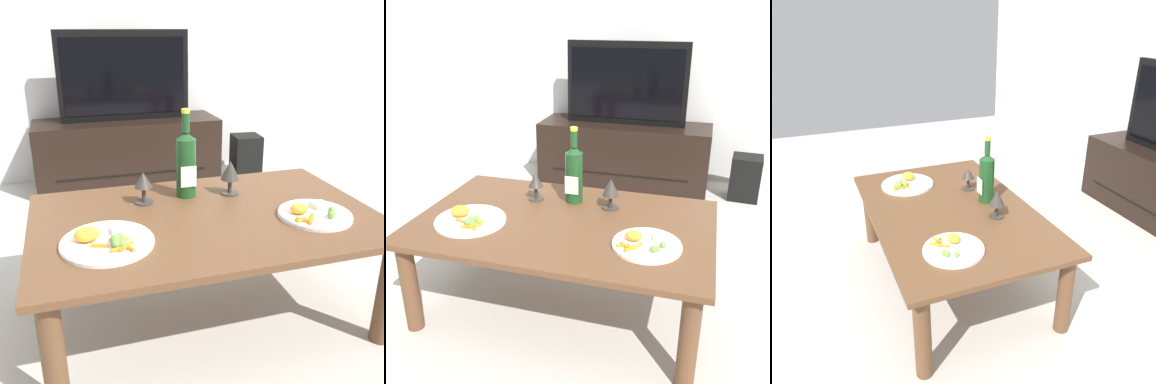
# 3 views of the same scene
# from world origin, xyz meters

# --- Properties ---
(ground_plane) EXTENTS (6.40, 6.40, 0.00)m
(ground_plane) POSITION_xyz_m (0.00, 0.00, 0.00)
(ground_plane) COLOR #B7B2A8
(dining_table) EXTENTS (1.26, 0.80, 0.43)m
(dining_table) POSITION_xyz_m (0.00, 0.00, 0.37)
(dining_table) COLOR brown
(dining_table) RESTS_ON ground_plane
(tv_stand) EXTENTS (1.26, 0.42, 0.47)m
(tv_stand) POSITION_xyz_m (-0.05, 1.60, 0.24)
(tv_stand) COLOR black
(tv_stand) RESTS_ON ground_plane
(tv_screen) EXTENTS (0.88, 0.05, 0.59)m
(tv_screen) POSITION_xyz_m (-0.05, 1.60, 0.77)
(tv_screen) COLOR black
(tv_screen) RESTS_ON tv_stand
(floor_speaker) EXTENTS (0.22, 0.22, 0.31)m
(floor_speaker) POSITION_xyz_m (0.84, 1.55, 0.16)
(floor_speaker) COLOR black
(floor_speaker) RESTS_ON ground_plane
(wine_bottle) EXTENTS (0.08, 0.08, 0.36)m
(wine_bottle) POSITION_xyz_m (-0.02, 0.21, 0.57)
(wine_bottle) COLOR #19471E
(wine_bottle) RESTS_ON dining_table
(goblet_left) EXTENTS (0.07, 0.07, 0.13)m
(goblet_left) POSITION_xyz_m (-0.20, 0.18, 0.52)
(goblet_left) COLOR #38332D
(goblet_left) RESTS_ON dining_table
(goblet_right) EXTENTS (0.08, 0.08, 0.14)m
(goblet_right) POSITION_xyz_m (0.16, 0.18, 0.52)
(goblet_right) COLOR #38332D
(goblet_right) RESTS_ON dining_table
(dinner_plate_left) EXTENTS (0.30, 0.30, 0.06)m
(dinner_plate_left) POSITION_xyz_m (-0.38, -0.13, 0.44)
(dinner_plate_left) COLOR white
(dinner_plate_left) RESTS_ON dining_table
(dinner_plate_right) EXTENTS (0.27, 0.27, 0.05)m
(dinner_plate_right) POSITION_xyz_m (0.37, -0.13, 0.44)
(dinner_plate_right) COLOR white
(dinner_plate_right) RESTS_ON dining_table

